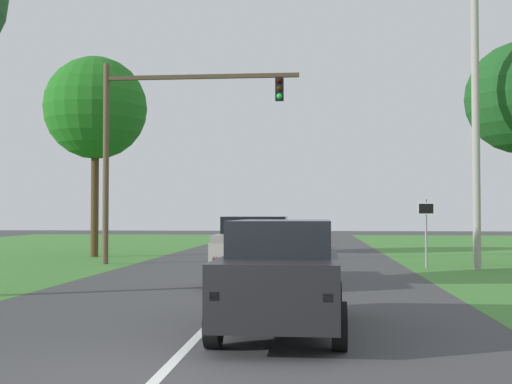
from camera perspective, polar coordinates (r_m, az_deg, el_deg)
The scene contains 7 objects.
ground_plane at distance 18.30m, azimuth -0.92°, elevation -8.15°, with size 120.00×120.00×0.00m, color #424244.
red_suv_near at distance 11.46m, azimuth 2.27°, elevation -6.88°, with size 2.12×4.89×1.89m.
pickup_truck_lead at distance 19.25m, azimuth -0.01°, elevation -4.92°, with size 2.33×5.51×1.92m.
traffic_light at distance 26.81m, azimuth -8.63°, elevation 5.21°, with size 7.83×0.40×8.02m.
keep_moving_sign at distance 25.35m, azimuth 14.36°, elevation -2.67°, with size 0.60×0.09×2.54m.
utility_pole_right at distance 25.31m, azimuth 18.30°, elevation 5.11°, with size 0.28×0.28×10.08m, color #9E998E.
extra_tree_1 at distance 32.25m, azimuth -13.58°, elevation 6.97°, with size 4.78×4.78×9.35m.
Camera 1 is at (1.92, -8.09, 2.00)m, focal length 46.73 mm.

